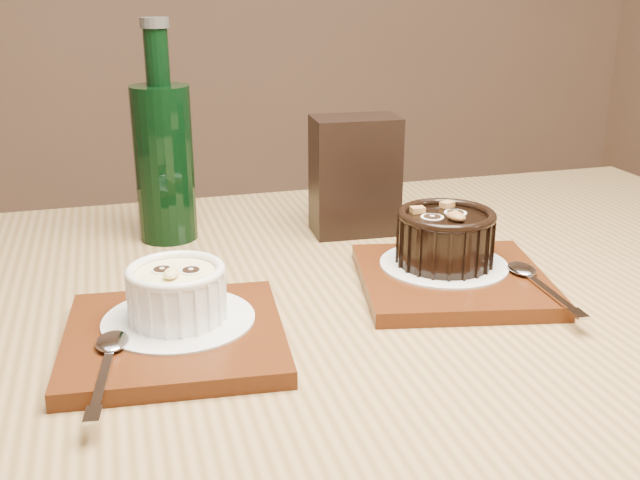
# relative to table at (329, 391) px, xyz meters

# --- Properties ---
(table) EXTENTS (1.22, 0.83, 0.75)m
(table) POSITION_rel_table_xyz_m (0.00, 0.00, 0.00)
(table) COLOR olive
(table) RESTS_ON ground
(tray_left) EXTENTS (0.19, 0.19, 0.01)m
(tray_left) POSITION_rel_table_xyz_m (-0.15, -0.04, 0.10)
(tray_left) COLOR #51230D
(tray_left) RESTS_ON table
(doily_left) EXTENTS (0.13, 0.13, 0.00)m
(doily_left) POSITION_rel_table_xyz_m (-0.14, -0.03, 0.11)
(doily_left) COLOR silver
(doily_left) RESTS_ON tray_left
(ramekin_white) EXTENTS (0.08, 0.08, 0.05)m
(ramekin_white) POSITION_rel_table_xyz_m (-0.14, -0.03, 0.13)
(ramekin_white) COLOR white
(ramekin_white) RESTS_ON doily_left
(spoon_left) EXTENTS (0.04, 0.14, 0.01)m
(spoon_left) POSITION_rel_table_xyz_m (-0.20, -0.09, 0.11)
(spoon_left) COLOR silver
(spoon_left) RESTS_ON tray_left
(tray_right) EXTENTS (0.21, 0.21, 0.01)m
(tray_right) POSITION_rel_table_xyz_m (0.13, 0.02, 0.10)
(tray_right) COLOR #51230D
(tray_right) RESTS_ON table
(doily_right) EXTENTS (0.13, 0.13, 0.00)m
(doily_right) POSITION_rel_table_xyz_m (0.13, 0.04, 0.11)
(doily_right) COLOR silver
(doily_right) RESTS_ON tray_right
(ramekin_dark) EXTENTS (0.10, 0.10, 0.06)m
(ramekin_dark) POSITION_rel_table_xyz_m (0.13, 0.04, 0.14)
(ramekin_dark) COLOR black
(ramekin_dark) RESTS_ON doily_right
(spoon_right) EXTENTS (0.03, 0.13, 0.01)m
(spoon_right) POSITION_rel_table_xyz_m (0.20, -0.04, 0.11)
(spoon_right) COLOR silver
(spoon_right) RESTS_ON tray_right
(condiment_stand) EXTENTS (0.10, 0.06, 0.14)m
(condiment_stand) POSITION_rel_table_xyz_m (0.09, 0.20, 0.16)
(condiment_stand) COLOR black
(condiment_stand) RESTS_ON table
(green_bottle) EXTENTS (0.07, 0.07, 0.25)m
(green_bottle) POSITION_rel_table_xyz_m (-0.13, 0.24, 0.19)
(green_bottle) COLOR black
(green_bottle) RESTS_ON table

